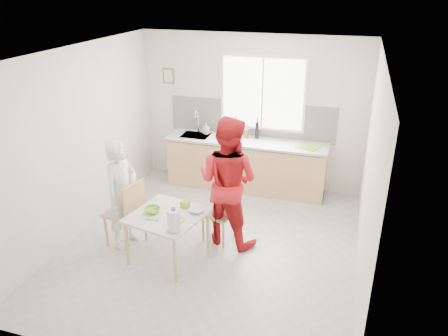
% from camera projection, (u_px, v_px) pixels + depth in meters
% --- Properties ---
extents(ground, '(4.50, 4.50, 0.00)m').
position_uv_depth(ground, '(212.00, 244.00, 6.28)').
color(ground, '#B7B7B2').
rests_on(ground, ground).
extents(room_shell, '(4.50, 4.50, 4.50)m').
position_uv_depth(room_shell, '(211.00, 137.00, 5.63)').
color(room_shell, silver).
rests_on(room_shell, ground).
extents(window, '(1.50, 0.06, 1.30)m').
position_uv_depth(window, '(263.00, 94.00, 7.51)').
color(window, white).
rests_on(window, room_shell).
extents(backsplash, '(3.00, 0.02, 0.65)m').
position_uv_depth(backsplash, '(251.00, 119.00, 7.76)').
color(backsplash, white).
rests_on(backsplash, room_shell).
extents(picture_frame, '(0.22, 0.03, 0.28)m').
position_uv_depth(picture_frame, '(169.00, 76.00, 7.90)').
color(picture_frame, '#558F41').
rests_on(picture_frame, room_shell).
extents(kitchen_counter, '(2.84, 0.64, 1.37)m').
position_uv_depth(kitchen_counter, '(246.00, 167.00, 7.83)').
color(kitchen_counter, tan).
rests_on(kitchen_counter, ground).
extents(dining_table, '(1.05, 1.05, 0.68)m').
position_uv_depth(dining_table, '(167.00, 219.00, 5.74)').
color(dining_table, silver).
rests_on(dining_table, ground).
extents(chair_left, '(0.55, 0.55, 0.99)m').
position_uv_depth(chair_left, '(128.00, 211.00, 6.07)').
color(chair_left, tan).
rests_on(chair_left, ground).
extents(chair_far, '(0.47, 0.47, 0.85)m').
position_uv_depth(chair_far, '(221.00, 209.00, 6.29)').
color(chair_far, tan).
rests_on(chair_far, ground).
extents(person_white, '(0.49, 0.64, 1.57)m').
position_uv_depth(person_white, '(122.00, 194.00, 6.02)').
color(person_white, white).
rests_on(person_white, ground).
extents(person_red, '(1.04, 0.89, 1.87)m').
position_uv_depth(person_red, '(228.00, 181.00, 6.04)').
color(person_red, red).
rests_on(person_red, ground).
extents(bowl_green, '(0.25, 0.25, 0.07)m').
position_uv_depth(bowl_green, '(152.00, 210.00, 5.75)').
color(bowl_green, '#7AC62D').
rests_on(bowl_green, dining_table).
extents(bowl_white, '(0.25, 0.25, 0.05)m').
position_uv_depth(bowl_white, '(196.00, 210.00, 5.77)').
color(bowl_white, white).
rests_on(bowl_white, dining_table).
extents(milk_jug, '(0.23, 0.17, 0.29)m').
position_uv_depth(milk_jug, '(174.00, 220.00, 5.28)').
color(milk_jug, white).
rests_on(milk_jug, dining_table).
extents(green_box, '(0.12, 0.12, 0.09)m').
position_uv_depth(green_box, '(185.00, 204.00, 5.88)').
color(green_box, '#75B529').
rests_on(green_box, dining_table).
extents(spoon, '(0.16, 0.03, 0.01)m').
position_uv_depth(spoon, '(152.00, 220.00, 5.57)').
color(spoon, '#A5A5AA').
rests_on(spoon, dining_table).
extents(cutting_board, '(0.42, 0.37, 0.01)m').
position_uv_depth(cutting_board, '(308.00, 147.00, 7.31)').
color(cutting_board, '#67B329').
rests_on(cutting_board, kitchen_counter).
extents(wine_bottle_a, '(0.07, 0.07, 0.32)m').
position_uv_depth(wine_bottle_a, '(236.00, 129.00, 7.68)').
color(wine_bottle_a, black).
rests_on(wine_bottle_a, kitchen_counter).
extents(wine_bottle_b, '(0.07, 0.07, 0.30)m').
position_uv_depth(wine_bottle_b, '(257.00, 130.00, 7.67)').
color(wine_bottle_b, black).
rests_on(wine_bottle_b, kitchen_counter).
extents(jar_amber, '(0.06, 0.06, 0.16)m').
position_uv_depth(jar_amber, '(246.00, 134.00, 7.72)').
color(jar_amber, brown).
rests_on(jar_amber, kitchen_counter).
extents(soap_bottle, '(0.11, 0.12, 0.20)m').
position_uv_depth(soap_bottle, '(206.00, 128.00, 7.92)').
color(soap_bottle, '#999999').
rests_on(soap_bottle, kitchen_counter).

